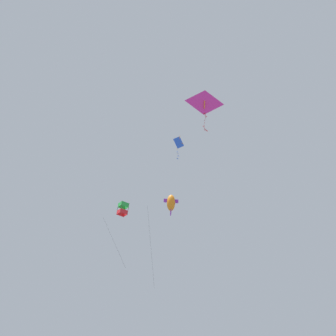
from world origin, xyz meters
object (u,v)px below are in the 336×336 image
object	(u,v)px
kite_diamond_near_left	(179,143)
kite_box_near_right	(123,209)
kite_fish_far_centre	(171,203)
kite_delta_low_drifter	(204,103)

from	to	relation	value
kite_diamond_near_left	kite_box_near_right	xyz separation A→B (m)	(-6.69, -1.77, -5.03)
kite_diamond_near_left	kite_fish_far_centre	distance (m)	9.23
kite_delta_low_drifter	kite_diamond_near_left	size ratio (longest dim) A/B	1.31
kite_box_near_right	kite_fish_far_centre	bearing A→B (deg)	11.46
kite_diamond_near_left	kite_fish_far_centre	bearing A→B (deg)	41.70
kite_delta_low_drifter	kite_diamond_near_left	distance (m)	6.68
kite_delta_low_drifter	kite_box_near_right	bearing A→B (deg)	117.96
kite_box_near_right	kite_fish_far_centre	world-z (taller)	kite_fish_far_centre
kite_diamond_near_left	kite_fish_far_centre	world-z (taller)	kite_diamond_near_left
kite_delta_low_drifter	kite_box_near_right	world-z (taller)	kite_delta_low_drifter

